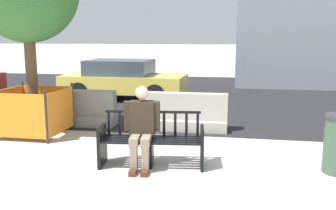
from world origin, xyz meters
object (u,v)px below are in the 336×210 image
street_bench (152,142)px  construction_fence (34,110)px  jersey_barrier_left (75,111)px  car_taxi_near (124,79)px  seated_person (142,125)px  jersey_barrier_centre (183,114)px

street_bench → construction_fence: 3.30m
street_bench → construction_fence: bearing=153.1°
jersey_barrier_left → car_taxi_near: size_ratio=0.49×
jersey_barrier_left → construction_fence: size_ratio=1.58×
seated_person → car_taxi_near: 6.93m
jersey_barrier_centre → jersey_barrier_left: (-2.64, -0.00, 0.00)m
street_bench → seated_person: (-0.15, -0.07, 0.29)m
street_bench → jersey_barrier_centre: size_ratio=0.87×
street_bench → jersey_barrier_left: size_ratio=0.86×
jersey_barrier_centre → construction_fence: construction_fence is taller
jersey_barrier_centre → car_taxi_near: car_taxi_near is taller
jersey_barrier_centre → construction_fence: bearing=-161.2°
seated_person → jersey_barrier_centre: bearing=83.1°
jersey_barrier_left → construction_fence: construction_fence is taller
seated_person → jersey_barrier_left: seated_person is taller
jersey_barrier_centre → jersey_barrier_left: bearing=-180.0°
street_bench → construction_fence: construction_fence is taller
jersey_barrier_centre → car_taxi_near: bearing=123.8°
jersey_barrier_centre → car_taxi_near: 4.72m
seated_person → car_taxi_near: size_ratio=0.32×
jersey_barrier_centre → jersey_barrier_left: size_ratio=1.00×
seated_person → car_taxi_near: (-2.30, 6.54, -0.02)m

